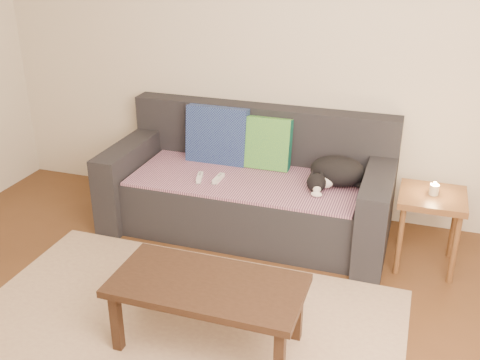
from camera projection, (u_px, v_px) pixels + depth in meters
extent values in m
plane|color=brown|center=(161.00, 359.00, 3.01)|extent=(4.50, 4.50, 0.00)
cube|color=beige|center=(267.00, 47.00, 4.21)|extent=(4.50, 0.04, 2.60)
cube|color=#232328|center=(246.00, 205.00, 4.22)|extent=(1.70, 0.78, 0.42)
cube|color=#232328|center=(262.00, 134.00, 4.39)|extent=(2.10, 0.18, 0.45)
cube|color=#232328|center=(133.00, 178.00, 4.46)|extent=(0.20, 0.90, 0.60)
cube|color=#232328|center=(376.00, 213.00, 3.91)|extent=(0.20, 0.90, 0.60)
cube|color=#432647|center=(246.00, 179.00, 4.12)|extent=(1.66, 0.74, 0.02)
cube|color=navy|center=(217.00, 138.00, 4.35)|extent=(0.48, 0.18, 0.50)
cube|color=#0D5345|center=(265.00, 143.00, 4.24)|extent=(0.39, 0.16, 0.40)
ellipsoid|color=black|center=(338.00, 171.00, 3.97)|extent=(0.47, 0.42, 0.21)
sphere|color=black|center=(316.00, 183.00, 3.86)|extent=(0.18, 0.18, 0.13)
sphere|color=white|center=(317.00, 189.00, 3.82)|extent=(0.07, 0.07, 0.06)
ellipsoid|color=black|center=(362.00, 185.00, 3.92)|extent=(0.16, 0.11, 0.05)
cube|color=white|center=(218.00, 178.00, 4.07)|extent=(0.04, 0.15, 0.03)
cube|color=white|center=(200.00, 177.00, 4.09)|extent=(0.07, 0.15, 0.03)
cube|color=brown|center=(433.00, 197.00, 3.66)|extent=(0.42, 0.42, 0.04)
cylinder|color=brown|center=(399.00, 241.00, 3.67)|extent=(0.04, 0.04, 0.49)
cylinder|color=brown|center=(454.00, 250.00, 3.57)|extent=(0.04, 0.04, 0.49)
cylinder|color=brown|center=(403.00, 218.00, 3.96)|extent=(0.04, 0.04, 0.49)
cylinder|color=brown|center=(454.00, 225.00, 3.86)|extent=(0.04, 0.04, 0.49)
cylinder|color=beige|center=(434.00, 190.00, 3.63)|extent=(0.06, 0.06, 0.07)
sphere|color=#FFBF59|center=(435.00, 183.00, 3.61)|extent=(0.02, 0.02, 0.02)
cube|color=tan|center=(172.00, 340.00, 3.14)|extent=(2.50, 1.80, 0.01)
cube|color=#321E13|center=(207.00, 286.00, 2.96)|extent=(1.02, 0.51, 0.04)
cube|color=#321E13|center=(117.00, 322.00, 3.00)|extent=(0.05, 0.05, 0.37)
cube|color=#321E13|center=(279.00, 359.00, 2.74)|extent=(0.05, 0.05, 0.37)
cube|color=#321E13|center=(150.00, 282.00, 3.34)|extent=(0.05, 0.05, 0.37)
cube|color=#321E13|center=(298.00, 312.00, 3.08)|extent=(0.05, 0.05, 0.37)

